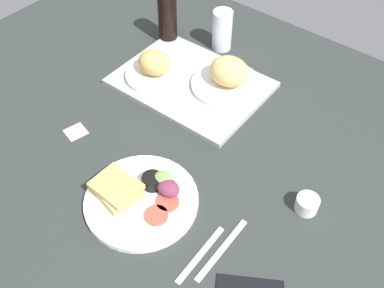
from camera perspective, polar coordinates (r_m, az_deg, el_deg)
name	(u,v)px	position (r cm, az deg, el deg)	size (l,w,h in cm)	color
ground_plane	(179,161)	(118.74, -1.66, -2.16)	(190.00, 150.00, 3.00)	#282D2B
serving_tray	(191,83)	(138.14, -0.15, 7.93)	(45.00, 33.00, 1.60)	#9EA0A3
bread_plate_near	(155,68)	(138.22, -4.80, 9.88)	(19.17, 19.17, 8.61)	white
bread_plate_far	(228,76)	(133.96, 4.74, 8.77)	(21.68, 21.68, 9.75)	white
plate_with_salad	(140,196)	(108.32, -6.74, -6.72)	(27.96, 27.96, 5.40)	white
drinking_glass	(222,30)	(150.98, 3.94, 14.57)	(6.66, 6.66, 13.75)	silver
soda_bottle	(168,17)	(153.04, -3.20, 16.17)	(6.40, 6.40, 18.51)	black
espresso_cup	(307,204)	(109.41, 14.74, -7.57)	(5.60, 5.60, 4.00)	silver
fork	(200,254)	(101.01, 1.11, -14.16)	(17.00, 1.40, 0.50)	#B7B7BC
knife	(222,249)	(101.79, 3.91, -13.53)	(19.00, 1.40, 0.50)	#B7B7BC
sticky_note	(76,132)	(128.04, -14.88, 1.55)	(5.60, 5.60, 0.12)	pink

